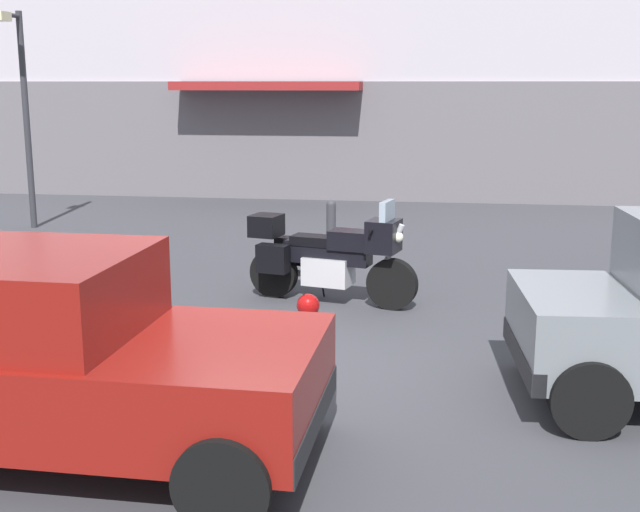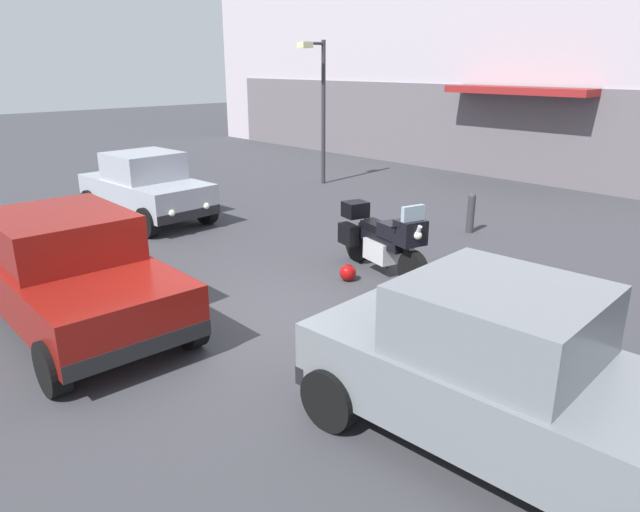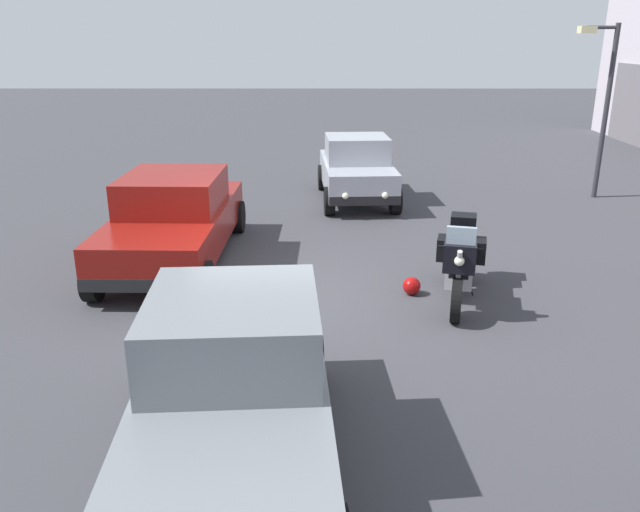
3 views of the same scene
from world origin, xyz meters
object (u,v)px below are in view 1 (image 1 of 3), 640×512
motorcycle (328,255)px  streetlamp_curbside (20,96)px  helmet (308,305)px  bollard_curbside (331,224)px  car_sedan_far (19,354)px

motorcycle → streetlamp_curbside: bearing=158.4°
helmet → bollard_curbside: size_ratio=0.32×
motorcycle → helmet: 0.85m
streetlamp_curbside → bollard_curbside: 6.50m
motorcycle → bollard_curbside: (-0.40, 3.31, -0.16)m
helmet → streetlamp_curbside: bearing=140.3°
bollard_curbside → car_sedan_far: bearing=-99.3°
helmet → car_sedan_far: car_sedan_far is taller
car_sedan_far → bollard_curbside: (1.30, 7.96, -0.33)m
motorcycle → helmet: size_ratio=7.96×
bollard_curbside → helmet: bearing=-86.4°
motorcycle → bollard_curbside: size_ratio=2.59×
car_sedan_far → bollard_curbside: 8.07m
helmet → motorcycle: bearing=77.8°
streetlamp_curbside → motorcycle: bearing=-35.1°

